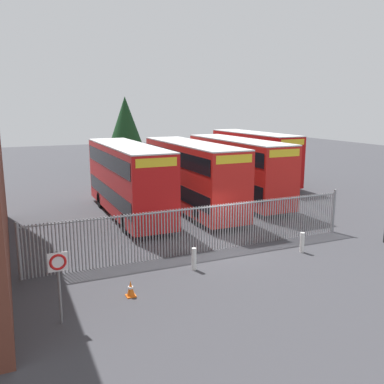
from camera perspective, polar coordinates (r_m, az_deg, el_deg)
ground_plane at (r=27.37m, az=-3.41°, el=-2.55°), size 100.00×100.00×0.00m
palisade_fence at (r=19.46m, az=1.32°, el=-4.86°), size 15.82×0.14×2.35m
double_decker_bus_near_gate at (r=29.75m, az=6.18°, el=3.31°), size 2.54×10.81×4.42m
double_decker_bus_behind_fence_left at (r=26.80m, az=-0.02°, el=2.46°), size 2.54×10.81×4.42m
double_decker_bus_behind_fence_right at (r=25.81m, az=-8.73°, el=1.97°), size 2.54×10.81×4.42m
double_decker_bus_far_back at (r=37.24m, az=8.36°, el=4.94°), size 2.54×10.81×4.42m
bollard_near_left at (r=17.62m, az=0.28°, el=-9.08°), size 0.20×0.20×0.95m
bollard_center_front at (r=20.30m, az=14.72°, el=-6.64°), size 0.20×0.20×0.95m
traffic_cone_by_gate at (r=15.56m, az=-8.33°, el=-12.87°), size 0.34×0.34×0.59m
speed_limit_sign_post at (r=13.67m, az=-17.68°, el=-10.10°), size 0.60×0.14×2.40m
tree_tall_back at (r=46.22m, az=-9.02°, el=9.21°), size 3.94×3.94×7.66m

